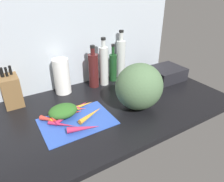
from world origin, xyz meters
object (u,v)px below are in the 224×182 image
carrot_9 (84,128)px  bottle_3 (121,58)px  carrot_3 (80,106)px  carrot_7 (91,115)px  bottle_0 (93,70)px  cutting_board (77,121)px  carrot_4 (71,108)px  winter_squash (139,87)px  bottle_2 (113,67)px  carrot_10 (63,125)px  knife_block (11,90)px  carrot_6 (51,120)px  carrot_8 (63,115)px  carrot_0 (72,112)px  carrot_2 (80,106)px  carrot_11 (61,113)px  carrot_1 (64,118)px  dish_rack (166,73)px  bottle_1 (104,65)px  paper_towel_roll (62,76)px  carrot_5 (76,109)px

carrot_9 → bottle_3: size_ratio=0.45×
carrot_3 → carrot_7: size_ratio=0.72×
carrot_9 → bottle_0: bottle_0 is taller
cutting_board → carrot_9: 9.89cm
carrot_4 → winter_squash: 41.13cm
cutting_board → bottle_2: (44.31, 35.61, 10.48)cm
carrot_3 → carrot_10: size_ratio=0.80×
knife_block → bottle_0: (53.37, -4.13, 3.07)cm
carrot_6 → carrot_8: (6.85, 0.58, 0.44)cm
carrot_0 → carrot_4: carrot_4 is taller
carrot_10 → bottle_3: size_ratio=0.44×
carrot_2 → carrot_4: carrot_4 is taller
cutting_board → carrot_11: bearing=119.7°
carrot_1 → carrot_2: size_ratio=0.75×
carrot_8 → dish_rack: (85.66, 9.46, 2.09)cm
winter_squash → bottle_1: size_ratio=0.83×
carrot_0 → paper_towel_roll: 31.23cm
winter_squash → knife_block: (-63.38, 42.74, -4.16)cm
carrot_4 → carrot_6: bearing=-161.1°
bottle_0 → bottle_1: (7.96, -0.61, 2.12)cm
bottle_3 → carrot_9: bearing=-137.8°
dish_rack → carrot_7: bearing=-166.9°
carrot_0 → knife_block: (-26.26, 30.98, 7.38)cm
carrot_7 → carrot_9: (-8.39, -9.17, 0.24)cm
carrot_6 → dish_rack: bearing=6.2°
carrot_8 → knife_block: knife_block is taller
carrot_2 → bottle_3: size_ratio=0.48×
carrot_0 → carrot_5: size_ratio=0.93×
winter_squash → carrot_4: bearing=157.1°
carrot_1 → carrot_11: (-0.05, 5.19, 0.04)cm
carrot_7 → carrot_11: bearing=143.0°
winter_squash → knife_block: bearing=146.0°
knife_block → carrot_11: bearing=-54.0°
carrot_4 → carrot_10: 14.45cm
carrot_5 → carrot_2: bearing=23.6°
carrot_6 → knife_block: 35.42cm
carrot_9 → carrot_4: bearing=86.7°
cutting_board → carrot_0: size_ratio=3.57×
cutting_board → dish_rack: dish_rack is taller
carrot_8 → paper_towel_roll: (10.57, 29.45, 9.24)cm
carrot_2 → winter_squash: bearing=-26.5°
carrot_6 → carrot_11: bearing=27.3°
carrot_4 → bottle_0: size_ratio=0.43×
carrot_5 → bottle_1: bottle_1 is taller
winter_squash → dish_rack: (42.97, 21.00, -8.94)cm
carrot_3 → paper_towel_roll: 27.17cm
carrot_0 → carrot_9: size_ratio=0.66×
carrot_0 → bottle_2: 53.31cm
carrot_4 → carrot_5: carrot_4 is taller
carrot_4 → bottle_3: 61.03cm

